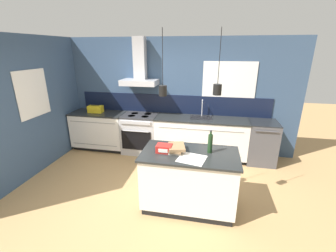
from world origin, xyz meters
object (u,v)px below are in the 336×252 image
(dishwasher, at_px, (261,142))
(yellow_toolbox, at_px, (96,109))
(bottle_on_island, at_px, (210,143))
(oven_range, at_px, (140,133))
(red_supply_box, at_px, (164,148))
(book_stack, at_px, (176,148))

(dishwasher, distance_m, yellow_toolbox, 3.83)
(bottle_on_island, distance_m, yellow_toolbox, 3.20)
(oven_range, distance_m, red_supply_box, 2.09)
(red_supply_box, bearing_deg, bottle_on_island, 9.48)
(bottle_on_island, bearing_deg, red_supply_box, -170.52)
(book_stack, bearing_deg, bottle_on_island, 8.14)
(dishwasher, height_order, book_stack, book_stack)
(book_stack, xyz_separation_m, red_supply_box, (-0.17, -0.04, 0.00))
(book_stack, relative_size, yellow_toolbox, 1.02)
(bottle_on_island, relative_size, red_supply_box, 1.52)
(yellow_toolbox, bearing_deg, red_supply_box, -41.09)
(book_stack, bearing_deg, dishwasher, 48.26)
(oven_range, relative_size, yellow_toolbox, 2.68)
(oven_range, xyz_separation_m, bottle_on_island, (1.62, -1.68, 0.60))
(book_stack, xyz_separation_m, yellow_toolbox, (-2.23, 1.75, 0.03))
(oven_range, xyz_separation_m, book_stack, (1.14, -1.75, 0.51))
(bottle_on_island, relative_size, yellow_toolbox, 1.01)
(oven_range, height_order, red_supply_box, red_supply_box)
(bottle_on_island, xyz_separation_m, red_supply_box, (-0.66, -0.11, -0.09))
(dishwasher, height_order, yellow_toolbox, yellow_toolbox)
(dishwasher, bearing_deg, oven_range, -179.91)
(book_stack, bearing_deg, oven_range, 123.03)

